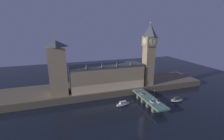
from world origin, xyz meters
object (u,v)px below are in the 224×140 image
at_px(car_northbound_trail, 152,102).
at_px(street_lamp_mid, 154,93).
at_px(car_northbound_lead, 142,94).
at_px(street_lamp_far, 137,89).
at_px(car_southbound_lead, 158,102).
at_px(boat_downstream, 177,100).
at_px(clock_tower, 149,53).
at_px(pedestrian_mid_walk, 152,95).
at_px(victoria_tower, 58,68).
at_px(boat_upstream, 123,104).
at_px(pedestrian_far_rail, 136,91).
at_px(street_lamp_near, 153,101).
at_px(pedestrian_near_rail, 153,105).

relative_size(car_northbound_trail, street_lamp_mid, 0.67).
relative_size(car_northbound_lead, street_lamp_far, 0.68).
xyz_separation_m(car_southbound_lead, boat_downstream, (25.43, 6.72, -5.16)).
distance_m(car_southbound_lead, street_lamp_mid, 11.54).
relative_size(clock_tower, pedestrian_mid_walk, 40.74).
height_order(victoria_tower, street_lamp_far, victoria_tower).
distance_m(victoria_tower, boat_upstream, 68.15).
bearing_deg(pedestrian_far_rail, street_lamp_near, -90.75).
bearing_deg(car_northbound_lead, pedestrian_mid_walk, -38.12).
height_order(pedestrian_near_rail, pedestrian_far_rail, pedestrian_near_rail).
bearing_deg(pedestrian_near_rail, pedestrian_mid_walk, 60.41).
relative_size(clock_tower, street_lamp_far, 10.60).
bearing_deg(street_lamp_mid, pedestrian_far_rail, 122.85).
xyz_separation_m(pedestrian_mid_walk, street_lamp_mid, (0.40, -3.42, 3.51)).
height_order(car_southbound_lead, pedestrian_near_rail, pedestrian_near_rail).
bearing_deg(car_southbound_lead, car_northbound_trail, 161.67).
height_order(street_lamp_mid, boat_downstream, street_lamp_mid).
height_order(car_northbound_trail, pedestrian_mid_walk, pedestrian_mid_walk).
bearing_deg(street_lamp_far, car_northbound_lead, -62.10).
bearing_deg(car_northbound_trail, boat_upstream, 147.76).
bearing_deg(pedestrian_near_rail, pedestrian_far_rail, 90.00).
bearing_deg(street_lamp_far, car_southbound_lead, -72.74).
relative_size(pedestrian_near_rail, street_lamp_mid, 0.24).
xyz_separation_m(car_northbound_trail, pedestrian_far_rail, (-2.48, 24.91, 0.12)).
xyz_separation_m(car_southbound_lead, street_lamp_far, (-7.85, 25.27, 3.24)).
bearing_deg(boat_upstream, car_northbound_lead, 12.85).
xyz_separation_m(clock_tower, victoria_tower, (-92.83, 2.83, -9.81)).
height_order(street_lamp_near, street_lamp_mid, street_lamp_mid).
distance_m(pedestrian_near_rail, boat_downstream, 34.86).
bearing_deg(clock_tower, street_lamp_far, -141.94).
distance_m(pedestrian_near_rail, street_lamp_far, 28.96).
relative_size(pedestrian_far_rail, boat_upstream, 0.12).
relative_size(boat_upstream, boat_downstream, 1.13).
xyz_separation_m(car_southbound_lead, street_lamp_near, (-7.85, -4.17, 3.53)).
bearing_deg(street_lamp_near, clock_tower, 65.16).
bearing_deg(pedestrian_near_rail, clock_tower, 65.26).
relative_size(street_lamp_far, boat_upstream, 0.46).
bearing_deg(street_lamp_near, pedestrian_mid_walk, 60.33).
xyz_separation_m(street_lamp_far, boat_downstream, (33.29, -18.55, -8.40)).
bearing_deg(boat_downstream, pedestrian_mid_walk, 162.46).
bearing_deg(street_lamp_mid, clock_tower, 71.31).
height_order(pedestrian_near_rail, boat_upstream, pedestrian_near_rail).
bearing_deg(street_lamp_mid, car_northbound_trail, -131.40).
height_order(victoria_tower, street_lamp_mid, victoria_tower).
xyz_separation_m(car_southbound_lead, street_lamp_mid, (2.88, 10.55, 3.68)).
xyz_separation_m(car_northbound_trail, boat_downstream, (30.40, 5.08, -5.18)).
height_order(victoria_tower, pedestrian_far_rail, victoria_tower).
height_order(pedestrian_far_rail, street_lamp_far, street_lamp_far).
relative_size(car_northbound_trail, pedestrian_far_rail, 2.95).
bearing_deg(victoria_tower, street_lamp_near, -34.44).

